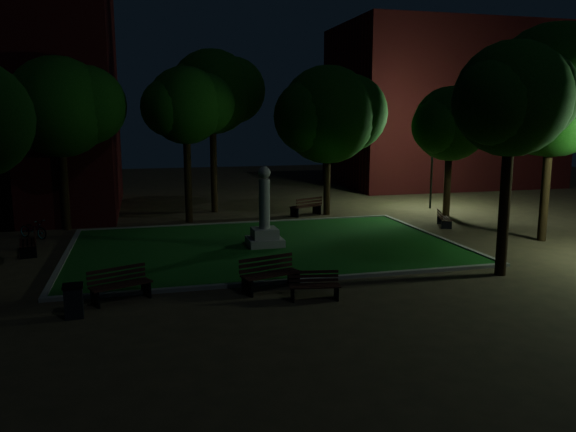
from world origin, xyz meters
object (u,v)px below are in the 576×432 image
bench_near_left (270,275)px  bench_right_side (443,219)px  bench_left_side (29,243)px  trash_bin (74,301)px  monument (265,224)px  bench_near_right (314,286)px  bench_west_near (120,285)px  bench_far_side (307,207)px  bicycle (33,229)px

bench_near_left → bench_right_side: size_ratio=1.31×
bench_near_left → bench_right_side: 12.92m
bench_left_side → trash_bin: 8.19m
bench_left_side → monument: bearing=72.6°
bench_near_left → bench_near_right: bench_near_left is taller
monument → bench_west_near: (-5.45, -5.55, -0.51)m
bench_right_side → bench_far_side: (-5.51, 4.59, 0.10)m
bench_left_side → bench_right_side: bench_left_side is taller
monument → bench_near_right: size_ratio=2.10×
bench_near_left → bench_west_near: bench_near_left is taller
bench_near_left → bench_west_near: size_ratio=1.07×
bench_near_left → bench_far_side: (4.83, 12.34, -0.01)m
bench_left_side → bench_right_side: (18.26, 0.95, -0.07)m
bench_near_right → trash_bin: bearing=-171.9°
bench_far_side → bench_right_side: bearing=116.2°
bench_far_side → bench_near_left: bearing=44.7°
trash_bin → bench_far_side: bearing=52.3°
bench_right_side → trash_bin: trash_bin is taller
bench_near_left → trash_bin: size_ratio=2.20×
bench_near_left → bench_right_side: (10.33, 7.75, -0.11)m
bench_right_side → monument: bearing=122.9°
bench_west_near → bench_left_side: (-3.55, 6.69, -0.01)m
bench_near_left → bench_left_side: size_ratio=1.10×
bench_near_right → trash_bin: 6.56m
bench_west_near → bicycle: bearing=89.1°
monument → bicycle: (-9.38, 4.19, -0.55)m
trash_bin → bicycle: bearing=104.4°
bench_right_side → bench_far_side: bench_far_side is taller
bench_left_side → bench_right_side: 18.28m
bench_near_right → bicycle: bearing=139.8°
bench_near_left → bench_far_side: 13.26m
bench_far_side → bicycle: bearing=-13.2°
bench_near_right → bench_left_side: 12.00m
bench_left_side → bench_far_side: bearing=103.4°
bench_left_side → trash_bin: bearing=7.1°
bench_near_right → bench_right_side: bench_near_right is taller
bench_near_left → bicycle: 12.88m
bench_near_right → trash_bin: (-6.56, 0.15, 0.07)m
bench_near_right → bicycle: (-9.35, 11.01, 0.03)m
bench_near_left → bench_far_side: bench_near_left is taller
monument → trash_bin: size_ratio=3.61×
bench_near_right → bicycle: size_ratio=0.98×
bench_near_left → trash_bin: bearing=174.0°
bench_left_side → trash_bin: size_ratio=1.99×
bench_near_right → bench_far_side: size_ratio=0.80×
bench_near_right → monument: bearing=99.2°
bench_near_right → bench_west_near: (-5.43, 1.28, 0.07)m
bench_near_left → bench_near_right: (1.05, -1.16, -0.10)m
bench_left_side → bench_far_side: bench_far_side is taller
bench_west_near → bench_right_side: (14.71, 7.64, -0.08)m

